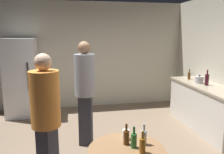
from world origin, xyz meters
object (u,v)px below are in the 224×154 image
Objects in this scene: beer_bottle_on_counter at (189,76)px; beer_bottle_amber at (142,145)px; plastic_cup_white at (126,134)px; wine_bottle_on_counter at (207,79)px; refrigerator at (21,78)px; beer_bottle_brown at (126,137)px; kettle at (199,80)px; person_in_orange_shirt at (46,113)px; beer_bottle_clear at (144,137)px; beer_bottle_green at (134,140)px; person_in_gray_shirt at (85,86)px.

beer_bottle_on_counter is 1.00× the size of beer_bottle_amber.
plastic_cup_white is at bearing 104.71° from beer_bottle_amber.
beer_bottle_on_counter is at bearing 92.09° from wine_bottle_on_counter.
refrigerator is 4.04m from wine_bottle_on_counter.
beer_bottle_brown is 2.09× the size of plastic_cup_white.
person_in_orange_shirt is (-2.92, -1.53, 0.01)m from kettle.
beer_bottle_clear is at bearing -133.10° from kettle.
refrigerator is 7.83× the size of beer_bottle_green.
kettle is at bearing 115.73° from person_in_gray_shirt.
plastic_cup_white is (-2.03, -2.26, -0.19)m from beer_bottle_on_counter.
kettle is 0.14× the size of person_in_gray_shirt.
kettle is 1.06× the size of beer_bottle_green.
wine_bottle_on_counter is 2.41m from person_in_gray_shirt.
refrigerator is 5.81× the size of wine_bottle_on_counter.
beer_bottle_clear is at bearing 67.00° from beer_bottle_amber.
beer_bottle_on_counter is at bearing 48.03° from plastic_cup_white.
plastic_cup_white is (1.68, -3.16, -0.11)m from refrigerator.
beer_bottle_on_counter is 3.18m from beer_bottle_green.
beer_bottle_brown is 1.58m from person_in_gray_shirt.
beer_bottle_amber is 1.00× the size of beer_bottle_green.
refrigerator is 3.82m from beer_bottle_on_counter.
beer_bottle_amber is at bearing -135.25° from wine_bottle_on_counter.
refrigerator is 3.77m from beer_bottle_green.
beer_bottle_clear is (0.12, 0.05, 0.00)m from beer_bottle_green.
person_in_orange_shirt is (-2.92, -1.94, 0.00)m from beer_bottle_on_counter.
kettle reaches higher than beer_bottle_amber.
wine_bottle_on_counter is (3.74, -1.53, 0.12)m from refrigerator.
kettle is 2.92m from beer_bottle_amber.
refrigerator reaches higher than kettle.
beer_bottle_brown is at bearing -63.30° from refrigerator.
refrigerator is at bearing 157.77° from wine_bottle_on_counter.
wine_bottle_on_counter reaches higher than beer_bottle_green.
beer_bottle_amber and beer_bottle_brown have the same top height.
beer_bottle_green and beer_bottle_clear have the same top height.
beer_bottle_brown reaches higher than plastic_cup_white.
beer_bottle_brown is (-2.06, -2.38, -0.17)m from beer_bottle_on_counter.
person_in_gray_shirt is (-0.50, 1.57, 0.23)m from beer_bottle_clear.
person_in_gray_shirt is (-2.40, -0.22, 0.03)m from wine_bottle_on_counter.
person_in_gray_shirt is at bearing 93.16° from person_in_orange_shirt.
beer_bottle_brown is at bearing -139.92° from wine_bottle_on_counter.
refrigerator is at bearing -127.31° from person_in_gray_shirt.
person_in_gray_shirt reaches higher than person_in_orange_shirt.
plastic_cup_white is 0.06× the size of person_in_gray_shirt.
beer_bottle_brown is at bearing 26.93° from person_in_gray_shirt.
kettle is 2.86m from beer_bottle_brown.
beer_bottle_amber is 1.80m from person_in_gray_shirt.
wine_bottle_on_counter is at bearing 44.75° from beer_bottle_amber.
beer_bottle_amber is at bearing -113.00° from beer_bottle_clear.
kettle is at bearing 43.73° from beer_bottle_brown.
beer_bottle_clear reaches higher than plastic_cup_white.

